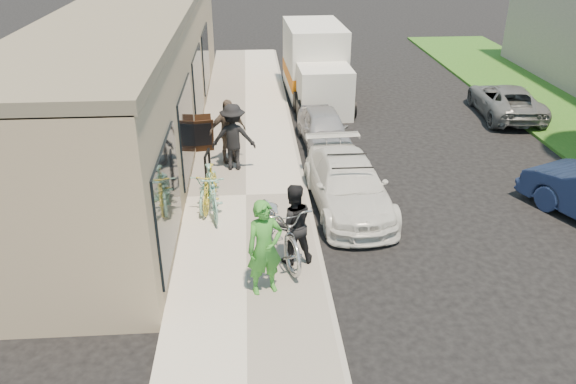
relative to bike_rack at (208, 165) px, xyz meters
name	(u,v)px	position (x,y,z in m)	size (l,w,h in m)	color
ground	(341,262)	(2.98, -3.68, -0.71)	(120.00, 120.00, 0.00)	black
sidewalk	(246,197)	(0.98, -0.68, -0.64)	(3.00, 34.00, 0.15)	#BDB7AA
curb	(306,196)	(2.53, -0.68, -0.65)	(0.12, 34.00, 0.13)	gray
storefront	(141,72)	(-2.26, 4.31, 1.41)	(3.60, 20.00, 4.22)	tan
bike_rack	(208,165)	(0.00, 0.00, 0.00)	(0.13, 0.66, 0.93)	black
sandwich_board	(202,134)	(-0.30, 2.42, -0.03)	(0.74, 0.75, 1.04)	black
sedan_white	(348,184)	(3.51, -1.22, -0.09)	(1.99, 4.39, 1.29)	silver
sedan_silver	(324,128)	(3.43, 2.94, -0.13)	(1.38, 3.42, 1.17)	#A9A9AF
moving_truck	(316,67)	(3.77, 8.13, 0.52)	(2.27, 5.70, 2.77)	silver
far_car_gray	(505,100)	(10.34, 5.39, -0.14)	(1.90, 4.13, 1.15)	#595C5F
tandem_bike	(280,226)	(1.70, -3.49, 0.10)	(0.87, 2.51, 1.32)	#AFB0B2
woman_rider	(265,248)	(1.34, -4.76, 0.38)	(0.69, 0.45, 1.90)	#378B2E
man_standing	(293,224)	(1.94, -3.78, 0.30)	(0.84, 0.66, 1.74)	black
cruiser_bike_a	(211,191)	(0.17, -1.56, 0.00)	(0.53, 1.87, 1.12)	#82C2B0
cruiser_bike_b	(209,186)	(0.08, -1.08, -0.10)	(0.62, 1.77, 0.93)	#82C2B0
cruiser_bike_c	(210,188)	(0.12, -1.22, -0.07)	(0.47, 1.65, 0.99)	gold
bystander_a	(233,137)	(0.67, 1.02, 0.38)	(1.21, 0.70, 1.88)	black
bystander_b	(228,131)	(0.50, 1.56, 0.36)	(1.08, 0.45, 1.84)	brown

